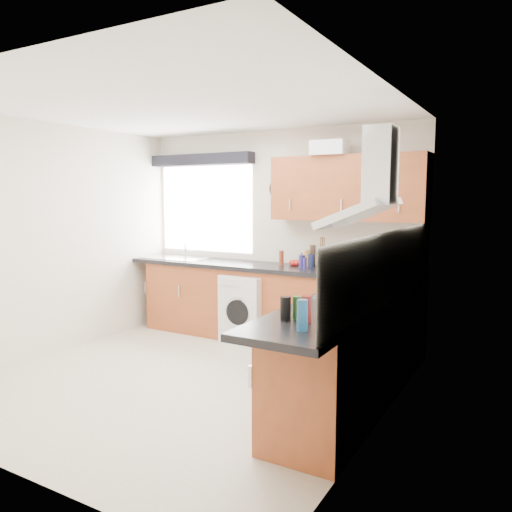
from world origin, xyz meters
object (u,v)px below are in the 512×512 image
Objects in this scene: washing_machine at (250,308)px; extractor_hood at (370,189)px; upper_cabinets at (348,188)px; oven at (354,352)px.

extractor_hood is at bearing -27.71° from washing_machine.
extractor_hood is at bearing -63.87° from upper_cabinets.
oven is 1.98m from washing_machine.
oven is 1.99m from upper_cabinets.
upper_cabinets reaches higher than extractor_hood.
upper_cabinets is (-0.55, 1.32, 1.38)m from oven.
extractor_hood is at bearing -0.00° from oven.
upper_cabinets is at bearing 116.13° from extractor_hood.
extractor_hood reaches higher than oven.
extractor_hood is 1.48m from upper_cabinets.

